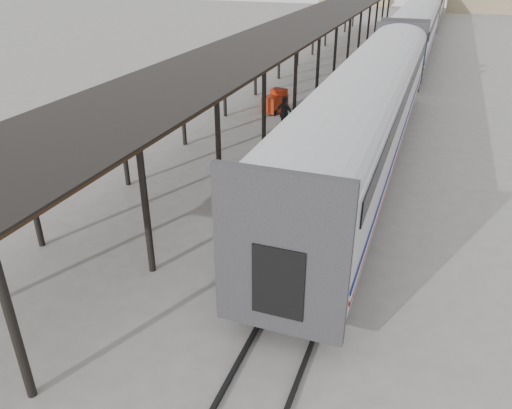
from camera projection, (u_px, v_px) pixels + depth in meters
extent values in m
plane|color=slate|center=(221.00, 245.00, 16.17)|extent=(160.00, 160.00, 0.00)
cube|color=silver|center=(367.00, 110.00, 20.69)|extent=(3.00, 24.00, 2.90)
cube|color=#28282B|center=(280.00, 259.00, 10.74)|extent=(3.04, 0.22, 3.50)
cube|color=black|center=(333.00, 86.00, 20.74)|extent=(0.04, 22.08, 0.65)
cube|color=black|center=(363.00, 149.00, 21.46)|extent=(2.55, 23.04, 0.50)
cube|color=silver|center=(416.00, 28.00, 42.40)|extent=(3.00, 24.00, 2.90)
cube|color=#28282B|center=(402.00, 52.00, 32.46)|extent=(3.04, 0.22, 3.50)
cube|color=black|center=(399.00, 16.00, 42.46)|extent=(0.04, 22.08, 0.65)
cube|color=black|center=(413.00, 49.00, 43.18)|extent=(2.55, 23.04, 0.50)
cube|color=silver|center=(431.00, 1.00, 64.12)|extent=(3.00, 24.00, 2.90)
cube|color=#28282B|center=(426.00, 11.00, 54.18)|extent=(3.04, 0.22, 3.50)
cube|color=black|center=(429.00, 15.00, 64.90)|extent=(2.55, 23.04, 0.50)
cube|color=black|center=(274.00, 202.00, 14.17)|extent=(0.50, 1.70, 2.00)
imported|color=white|center=(274.00, 206.00, 14.24)|extent=(0.72, 0.89, 1.72)
cube|color=olive|center=(259.00, 225.00, 14.51)|extent=(0.57, 0.25, 0.42)
cube|color=#422B19|center=(312.00, 21.00, 35.44)|extent=(4.60, 64.00, 0.18)
cube|color=black|center=(312.00, 19.00, 35.38)|extent=(4.90, 64.30, 0.06)
cylinder|color=black|center=(283.00, 49.00, 36.98)|extent=(0.20, 0.20, 4.00)
cylinder|color=black|center=(357.00, 8.00, 62.88)|extent=(0.20, 0.20, 4.00)
cylinder|color=black|center=(12.00, 322.00, 9.83)|extent=(0.20, 0.20, 4.00)
cylinder|color=black|center=(338.00, 52.00, 35.72)|extent=(0.20, 0.20, 4.00)
cylinder|color=black|center=(390.00, 9.00, 61.62)|extent=(0.20, 0.20, 4.00)
cube|color=black|center=(403.00, 58.00, 43.78)|extent=(0.10, 150.00, 0.12)
cube|color=black|center=(420.00, 59.00, 43.34)|extent=(0.10, 150.00, 0.12)
cube|color=brown|center=(252.00, 236.00, 15.13)|extent=(1.35, 2.45, 0.12)
cube|color=black|center=(252.00, 246.00, 15.29)|extent=(1.25, 2.35, 0.06)
cylinder|color=black|center=(226.00, 266.00, 14.74)|extent=(0.10, 0.40, 0.40)
cylinder|color=black|center=(258.00, 272.00, 14.47)|extent=(0.10, 0.40, 0.40)
cylinder|color=black|center=(246.00, 235.00, 16.35)|extent=(0.10, 0.40, 0.40)
cylinder|color=black|center=(275.00, 240.00, 16.08)|extent=(0.10, 0.40, 0.40)
cube|color=#323234|center=(249.00, 221.00, 15.58)|extent=(0.72, 0.52, 0.23)
cube|color=olive|center=(268.00, 222.00, 15.55)|extent=(0.69, 0.54, 0.22)
cube|color=black|center=(242.00, 229.00, 15.14)|extent=(0.64, 0.51, 0.23)
cube|color=#4C4F2F|center=(259.00, 231.00, 15.06)|extent=(0.59, 0.45, 0.20)
cube|color=#4D2C1F|center=(250.00, 216.00, 15.46)|extent=(0.53, 0.39, 0.19)
cube|color=olive|center=(245.00, 221.00, 15.10)|extent=(0.63, 0.53, 0.22)
cube|color=#323234|center=(251.00, 212.00, 15.31)|extent=(0.46, 0.36, 0.15)
cube|color=#9C270E|center=(275.00, 103.00, 29.09)|extent=(1.30, 1.70, 0.90)
cube|color=#9C270E|center=(279.00, 92.00, 29.10)|extent=(0.99, 0.82, 0.35)
cylinder|color=black|center=(264.00, 110.00, 29.08)|extent=(0.22, 0.38, 0.36)
cylinder|color=black|center=(275.00, 113.00, 28.65)|extent=(0.22, 0.38, 0.36)
cylinder|color=black|center=(275.00, 106.00, 29.86)|extent=(0.22, 0.38, 0.36)
cylinder|color=black|center=(286.00, 108.00, 29.43)|extent=(0.22, 0.38, 0.36)
imported|color=navy|center=(243.00, 220.00, 14.19)|extent=(0.55, 0.69, 1.64)
imported|color=black|center=(285.00, 114.00, 25.93)|extent=(1.18, 0.82, 1.86)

